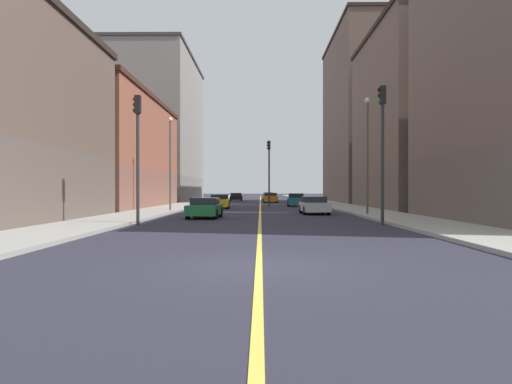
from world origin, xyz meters
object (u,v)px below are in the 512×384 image
at_px(traffic_light_left_near, 382,137).
at_px(car_red, 268,196).
at_px(building_left_far, 377,118).
at_px(car_teal, 296,200).
at_px(car_yellow, 220,201).
at_px(car_green, 205,208).
at_px(street_lamp_right_near, 170,154).
at_px(street_lamp_left_near, 367,144).
at_px(building_right_midblock, 94,152).
at_px(traffic_light_right_near, 138,142).
at_px(car_black, 236,197).
at_px(building_left_mid, 436,120).
at_px(building_right_distant, 155,130).
at_px(car_orange, 270,198).
at_px(car_silver, 314,205).
at_px(traffic_light_median_far, 269,165).

xyz_separation_m(traffic_light_left_near, car_red, (-4.74, 55.35, -3.74)).
bearing_deg(building_left_far, car_teal, -129.40).
xyz_separation_m(car_yellow, car_teal, (7.63, 6.53, 0.02)).
bearing_deg(car_teal, car_green, -108.40).
bearing_deg(street_lamp_right_near, street_lamp_left_near, -22.67).
bearing_deg(building_right_midblock, traffic_light_right_near, -65.93).
relative_size(building_left_far, car_black, 5.78).
height_order(building_left_mid, car_black, building_left_mid).
bearing_deg(traffic_light_right_near, building_left_mid, 42.43).
relative_size(building_left_mid, street_lamp_right_near, 2.46).
xyz_separation_m(traffic_light_right_near, car_yellow, (2.26, 21.06, -3.48)).
height_order(building_right_midblock, traffic_light_right_near, building_right_midblock).
xyz_separation_m(building_left_far, building_right_distant, (-32.18, 6.11, -0.79)).
xyz_separation_m(traffic_light_left_near, street_lamp_right_near, (-13.09, 13.69, 0.17)).
distance_m(street_lamp_left_near, car_yellow, 17.62).
relative_size(building_right_distant, car_black, 6.09).
bearing_deg(street_lamp_left_near, car_teal, 99.28).
distance_m(building_left_far, building_right_midblock, 38.45).
bearing_deg(car_orange, car_red, 90.35).
distance_m(traffic_light_left_near, car_green, 11.74).
distance_m(car_silver, car_yellow, 12.88).
height_order(traffic_light_right_near, street_lamp_right_near, street_lamp_right_near).
xyz_separation_m(car_black, car_green, (0.35, -44.56, -0.01)).
xyz_separation_m(car_orange, car_silver, (2.51, -31.23, -0.02)).
relative_size(traffic_light_median_far, car_yellow, 1.57).
relative_size(street_lamp_left_near, street_lamp_right_near, 1.05).
height_order(building_right_midblock, car_orange, building_right_midblock).
xyz_separation_m(car_black, car_yellow, (-0.05, -29.35, 0.03)).
bearing_deg(car_silver, street_lamp_left_near, -42.78).
height_order(building_left_far, car_yellow, building_left_far).
height_order(traffic_light_left_near, car_teal, traffic_light_left_near).
height_order(building_right_midblock, car_green, building_right_midblock).
distance_m(car_orange, car_black, 9.89).
height_order(street_lamp_right_near, car_red, street_lamp_right_near).
distance_m(building_left_mid, car_black, 36.89).
distance_m(building_left_mid, building_left_far, 22.54).
relative_size(building_right_distant, traffic_light_median_far, 3.62).
xyz_separation_m(traffic_light_median_far, car_yellow, (-4.70, -4.12, -3.67)).
height_order(building_left_far, car_silver, building_left_far).
distance_m(street_lamp_left_near, car_silver, 5.95).
height_order(car_black, car_red, car_red).
height_order(car_black, car_teal, car_teal).
height_order(building_right_midblock, car_silver, building_right_midblock).
height_order(traffic_light_right_near, car_teal, traffic_light_right_near).
bearing_deg(car_red, car_orange, -89.65).
xyz_separation_m(car_green, car_teal, (7.23, 21.74, 0.05)).
distance_m(building_left_far, car_red, 22.45).
bearing_deg(car_teal, traffic_light_median_far, -140.62).
relative_size(car_orange, car_silver, 1.13).
xyz_separation_m(car_silver, car_teal, (-0.07, 16.86, 0.04)).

